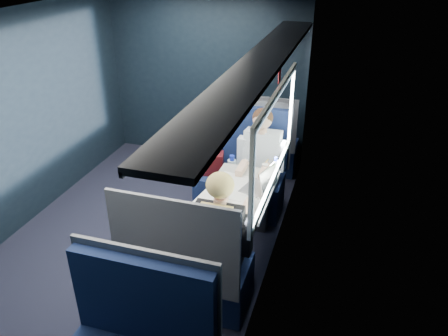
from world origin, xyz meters
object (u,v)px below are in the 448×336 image
(man, at_px, (260,161))
(bottle_small, at_px, (275,168))
(seat_row_front, at_px, (259,144))
(cup, at_px, (265,168))
(table, at_px, (237,196))
(seat_bay_near, at_px, (240,174))
(laptop, at_px, (262,184))
(woman, at_px, (222,233))
(seat_bay_far, at_px, (188,269))

(man, distance_m, bottle_small, 0.42)
(seat_row_front, relative_size, cup, 13.72)
(table, bearing_deg, bottle_small, 51.13)
(seat_row_front, distance_m, man, 1.17)
(seat_bay_near, distance_m, laptop, 0.99)
(laptop, bearing_deg, cup, 98.23)
(laptop, height_order, bottle_small, laptop)
(woman, bearing_deg, seat_bay_near, 99.69)
(laptop, bearing_deg, bottle_small, 78.12)
(seat_bay_near, relative_size, laptop, 3.41)
(woman, relative_size, laptop, 3.58)
(seat_bay_near, relative_size, bottle_small, 5.92)
(seat_bay_far, bearing_deg, laptop, 66.08)
(table, distance_m, cup, 0.49)
(seat_bay_far, relative_size, man, 0.95)
(laptop, bearing_deg, seat_bay_far, -113.92)
(woman, bearing_deg, seat_bay_far, -146.18)
(bottle_small, bearing_deg, seat_row_front, 108.59)
(laptop, bearing_deg, table, -165.22)
(seat_bay_near, height_order, woman, woman)
(table, height_order, man, man)
(seat_row_front, bearing_deg, cup, -75.12)
(seat_row_front, height_order, cup, seat_row_front)
(cup, bearing_deg, bottle_small, -30.06)
(seat_bay_near, bearing_deg, laptop, -61.67)
(table, height_order, laptop, laptop)
(woman, relative_size, bottle_small, 6.21)
(man, xyz_separation_m, bottle_small, (0.23, -0.33, 0.12))
(table, bearing_deg, cup, 67.85)
(seat_bay_far, xyz_separation_m, woman, (0.25, 0.17, 0.31))
(seat_bay_far, height_order, laptop, seat_bay_far)
(seat_bay_near, xyz_separation_m, seat_row_front, (0.02, 0.93, -0.01))
(man, bearing_deg, seat_row_front, 102.83)
(bottle_small, bearing_deg, man, 124.91)
(seat_bay_far, xyz_separation_m, seat_row_front, (0.00, 2.67, -0.00))
(seat_row_front, xyz_separation_m, woman, (0.25, -2.50, 0.32))
(seat_bay_far, relative_size, laptop, 3.41)
(man, bearing_deg, woman, -90.00)
(man, height_order, woman, same)
(woman, xyz_separation_m, cup, (0.11, 1.15, 0.05))
(seat_row_front, relative_size, woman, 0.88)
(seat_bay_near, xyz_separation_m, man, (0.27, -0.17, 0.29))
(seat_bay_far, height_order, man, man)
(table, xyz_separation_m, laptop, (0.23, 0.06, 0.14))
(table, bearing_deg, laptop, 14.78)
(seat_bay_far, bearing_deg, cup, 74.64)
(seat_row_front, bearing_deg, woman, -84.30)
(cup, bearing_deg, man, 113.03)
(laptop, relative_size, bottle_small, 1.74)
(cup, bearing_deg, table, -112.15)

